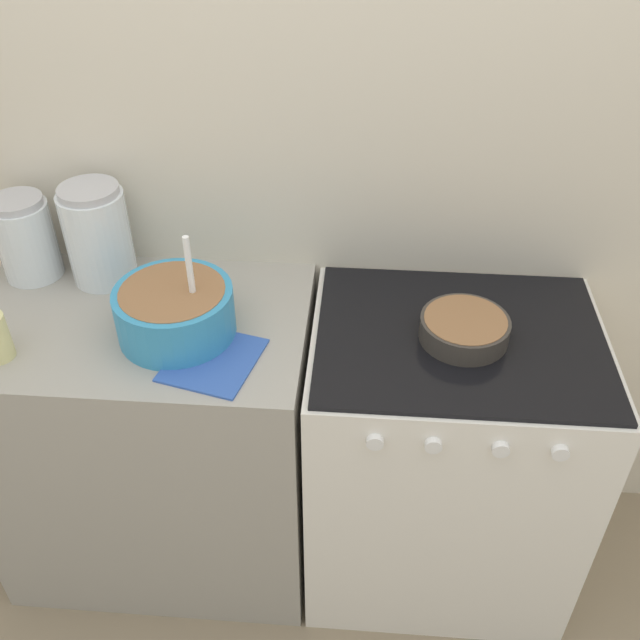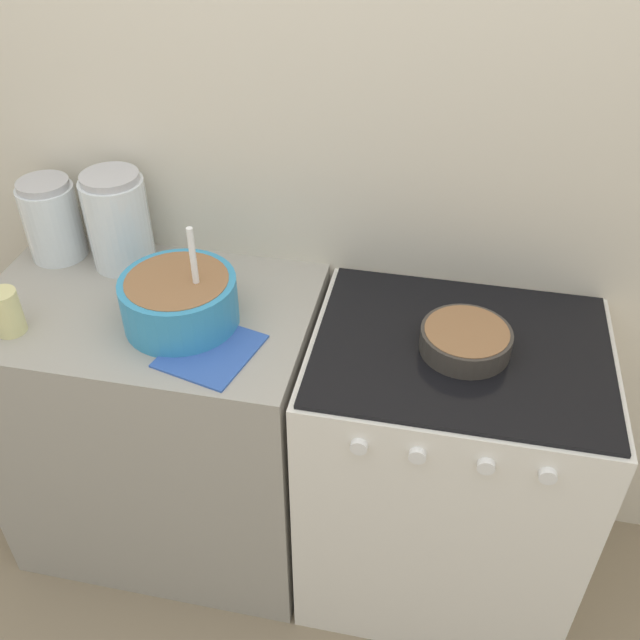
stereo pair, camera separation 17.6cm
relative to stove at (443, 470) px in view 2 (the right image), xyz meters
The scene contains 10 objects.
ground_plane 0.67m from the stove, 143.05° to the right, with size 12.00×12.00×0.00m, color gray.
wall_back 0.89m from the stove, 140.78° to the left, with size 4.81×0.05×2.40m.
countertop_cabinet 0.84m from the stove, behind, with size 0.90×0.59×0.93m.
stove is the anchor object (origin of this frame).
mixing_bowl 0.90m from the stove, behind, with size 0.29×0.29×0.29m.
baking_pan 0.50m from the stove, 67.90° to the right, with size 0.22×0.22×0.06m.
storage_jar_left 1.32m from the stove, behind, with size 0.16×0.16×0.24m.
storage_jar_middle 1.15m from the stove, 169.07° to the left, with size 0.18×0.18×0.28m.
tin_can 1.25m from the stove, behind, with size 0.08×0.08×0.12m.
recipe_page 0.78m from the stove, 166.56° to the right, with size 0.25×0.27×0.01m.
Camera 2 is at (0.32, -1.10, 2.06)m, focal length 40.00 mm.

